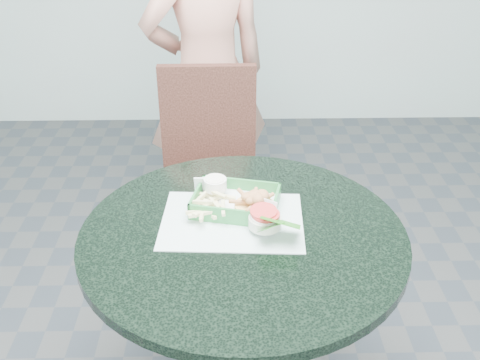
{
  "coord_description": "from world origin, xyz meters",
  "views": [
    {
      "loc": [
        -0.03,
        -1.24,
        1.64
      ],
      "look_at": [
        -0.01,
        0.1,
        0.87
      ],
      "focal_mm": 42.0,
      "sensor_mm": 36.0,
      "label": 1
    }
  ],
  "objects_px": {
    "cafe_table": "(243,286)",
    "crab_sandwich": "(257,204)",
    "food_basket": "(236,210)",
    "diner_person": "(207,67)",
    "dining_chair": "(209,165)",
    "sauce_ramekin": "(211,192)"
  },
  "relations": [
    {
      "from": "cafe_table",
      "to": "crab_sandwich",
      "type": "xyz_separation_m",
      "value": [
        0.04,
        0.09,
        0.22
      ]
    },
    {
      "from": "cafe_table",
      "to": "food_basket",
      "type": "height_order",
      "value": "food_basket"
    },
    {
      "from": "cafe_table",
      "to": "food_basket",
      "type": "distance_m",
      "value": 0.22
    },
    {
      "from": "cafe_table",
      "to": "diner_person",
      "type": "distance_m",
      "value": 1.2
    },
    {
      "from": "crab_sandwich",
      "to": "food_basket",
      "type": "bearing_deg",
      "value": 159.28
    },
    {
      "from": "dining_chair",
      "to": "food_basket",
      "type": "bearing_deg",
      "value": -82.17
    },
    {
      "from": "cafe_table",
      "to": "sauce_ramekin",
      "type": "relative_size",
      "value": 13.14
    },
    {
      "from": "cafe_table",
      "to": "crab_sandwich",
      "type": "bearing_deg",
      "value": 65.53
    },
    {
      "from": "dining_chair",
      "to": "food_basket",
      "type": "xyz_separation_m",
      "value": [
        0.1,
        -0.7,
        0.23
      ]
    },
    {
      "from": "dining_chair",
      "to": "crab_sandwich",
      "type": "height_order",
      "value": "dining_chair"
    },
    {
      "from": "sauce_ramekin",
      "to": "food_basket",
      "type": "bearing_deg",
      "value": -30.39
    },
    {
      "from": "food_basket",
      "to": "sauce_ramekin",
      "type": "distance_m",
      "value": 0.09
    },
    {
      "from": "dining_chair",
      "to": "sauce_ramekin",
      "type": "xyz_separation_m",
      "value": [
        0.03,
        -0.66,
        0.27
      ]
    },
    {
      "from": "diner_person",
      "to": "food_basket",
      "type": "height_order",
      "value": "diner_person"
    },
    {
      "from": "cafe_table",
      "to": "diner_person",
      "type": "xyz_separation_m",
      "value": [
        -0.13,
        1.16,
        0.26
      ]
    },
    {
      "from": "dining_chair",
      "to": "food_basket",
      "type": "relative_size",
      "value": 3.97
    },
    {
      "from": "food_basket",
      "to": "crab_sandwich",
      "type": "height_order",
      "value": "crab_sandwich"
    },
    {
      "from": "food_basket",
      "to": "sauce_ramekin",
      "type": "height_order",
      "value": "sauce_ramekin"
    },
    {
      "from": "food_basket",
      "to": "diner_person",
      "type": "bearing_deg",
      "value": 96.12
    },
    {
      "from": "dining_chair",
      "to": "food_basket",
      "type": "height_order",
      "value": "dining_chair"
    },
    {
      "from": "crab_sandwich",
      "to": "sauce_ramekin",
      "type": "distance_m",
      "value": 0.14
    },
    {
      "from": "dining_chair",
      "to": "diner_person",
      "type": "height_order",
      "value": "diner_person"
    }
  ]
}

